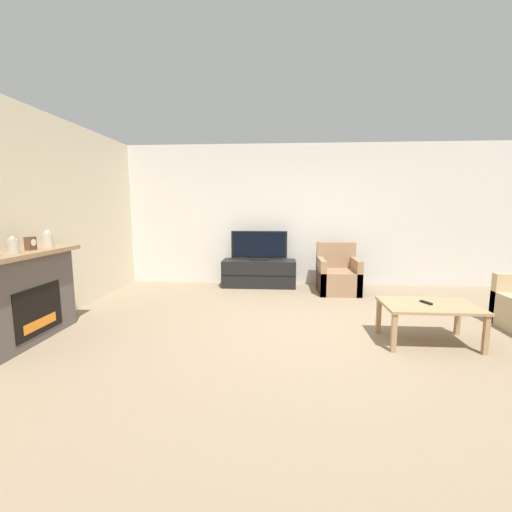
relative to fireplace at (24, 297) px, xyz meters
name	(u,v)px	position (x,y,z in m)	size (l,w,h in m)	color
ground_plane	(318,332)	(3.30, 0.54, -0.52)	(24.00, 24.00, 0.00)	#89755B
wall_back	(305,215)	(3.30, 3.23, 0.83)	(12.00, 0.06, 2.70)	beige
wall_left	(36,220)	(-0.19, 0.54, 0.83)	(0.06, 12.00, 2.70)	beige
fireplace	(24,297)	(0.00, 0.00, 0.00)	(0.44, 1.46, 1.02)	#564C47
mantel_vase_centre_left	(13,246)	(0.02, -0.11, 0.58)	(0.11, 0.11, 0.18)	beige
mantel_vase_right	(48,239)	(0.02, 0.44, 0.59)	(0.12, 0.12, 0.21)	beige
mantel_clock	(30,243)	(0.02, 0.15, 0.58)	(0.08, 0.11, 0.15)	brown
tv_stand	(259,273)	(2.43, 2.91, -0.27)	(1.38, 0.50, 0.51)	black
tv	(259,247)	(2.43, 2.91, 0.24)	(1.05, 0.18, 0.55)	black
armchair	(338,276)	(3.85, 2.58, -0.24)	(0.70, 0.76, 0.87)	#937051
coffee_table	(429,309)	(4.47, 0.28, -0.13)	(1.00, 0.64, 0.45)	#A37F56
remote	(426,302)	(4.44, 0.31, -0.07)	(0.10, 0.15, 0.02)	black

